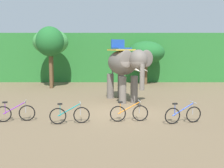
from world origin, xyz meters
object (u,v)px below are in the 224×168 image
elephant (124,65)px  bike_purple (14,113)px  bike_orange (129,113)px  tree_far_right (50,42)px  tree_center (146,53)px  bike_teal (69,115)px  bike_blue (183,114)px  tree_far_left (49,42)px

elephant → bike_purple: bearing=-138.3°
elephant → bike_orange: size_ratio=2.45×
tree_far_right → bike_orange: tree_far_right is taller
tree_center → bike_teal: 13.75m
bike_orange → bike_blue: 2.32m
tree_far_left → bike_orange: tree_far_left is taller
tree_center → bike_blue: tree_center is taller
elephant → bike_purple: (-5.01, -4.46, -1.82)m
tree_far_right → bike_blue: 14.66m
bike_purple → bike_blue: bearing=-2.2°
tree_center → bike_purple: (-7.35, -12.26, -2.49)m
tree_far_left → tree_center: tree_far_left is taller
bike_teal → bike_blue: (4.86, 0.07, 0.00)m
tree_far_left → bike_orange: 11.84m
bike_purple → tree_far_right: bearing=95.1°
tree_center → elephant: tree_center is taller
tree_center → bike_blue: (-0.03, -12.55, -2.49)m
tree_center → bike_orange: 12.72m
bike_purple → bike_blue: size_ratio=1.01×
tree_far_left → bike_blue: tree_far_left is taller
bike_teal → bike_orange: size_ratio=0.99×
tree_far_right → elephant: (6.03, -6.83, -1.57)m
bike_purple → bike_blue: (7.32, -0.28, 0.00)m
tree_far_right → tree_center: bearing=6.6°
elephant → bike_purple: 6.95m
tree_far_right → tree_far_left: size_ratio=0.98×
bike_purple → bike_teal: 2.49m
elephant → bike_purple: size_ratio=2.47×
tree_center → bike_blue: size_ratio=2.34×
bike_orange → bike_blue: same height
tree_far_right → elephant: bearing=-48.6°
tree_far_right → bike_orange: size_ratio=2.88×
elephant → bike_blue: bearing=-64.1°
tree_far_left → bike_blue: 13.33m
tree_far_right → tree_center: size_ratio=1.26×
bike_teal → bike_blue: bearing=0.8°
bike_orange → tree_far_right: bearing=118.1°
elephant → bike_orange: 4.81m
elephant → bike_blue: size_ratio=2.50×
bike_teal → bike_orange: 2.58m
tree_far_left → elephant: tree_far_left is taller
tree_center → bike_purple: bearing=-120.9°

